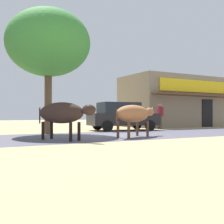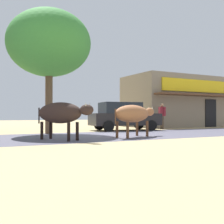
{
  "view_description": "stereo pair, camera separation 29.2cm",
  "coord_description": "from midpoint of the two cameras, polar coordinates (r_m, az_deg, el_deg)",
  "views": [
    {
      "loc": [
        -6.02,
        -11.09,
        0.9
      ],
      "look_at": [
        0.26,
        0.21,
        1.04
      ],
      "focal_mm": 45.85,
      "sensor_mm": 36.0,
      "label": 1
    },
    {
      "loc": [
        -5.76,
        -11.23,
        0.9
      ],
      "look_at": [
        0.26,
        0.21,
        1.04
      ],
      "focal_mm": 45.85,
      "sensor_mm": 36.0,
      "label": 2
    }
  ],
  "objects": [
    {
      "name": "ground",
      "position": [
        12.65,
        0.06,
        -4.7
      ],
      "size": [
        80.0,
        80.0,
        0.0
      ],
      "primitive_type": "plane",
      "color": "tan"
    },
    {
      "name": "roadside_tree",
      "position": [
        14.58,
        -11.87,
        13.2
      ],
      "size": [
        4.06,
        4.06,
        6.02
      ],
      "color": "brown",
      "rests_on": "ground"
    },
    {
      "name": "parked_hatchback_car",
      "position": [
        16.85,
        2.78,
        -0.82
      ],
      "size": [
        4.25,
        2.32,
        1.64
      ],
      "color": "black",
      "rests_on": "ground"
    },
    {
      "name": "pedestrian_by_shop",
      "position": [
        18.67,
        10.41,
        -0.4
      ],
      "size": [
        0.44,
        0.61,
        1.65
      ],
      "color": "brown",
      "rests_on": "ground"
    },
    {
      "name": "cow_far_dark",
      "position": [
        11.76,
        5.01,
        -0.4
      ],
      "size": [
        2.67,
        1.52,
        1.31
      ],
      "color": "#9D623D",
      "rests_on": "ground"
    },
    {
      "name": "storefront_right_club",
      "position": [
        23.65,
        13.28,
        1.97
      ],
      "size": [
        8.18,
        5.29,
        3.92
      ],
      "color": "gray",
      "rests_on": "ground"
    },
    {
      "name": "asphalt_road",
      "position": [
        12.65,
        0.06,
        -4.69
      ],
      "size": [
        72.0,
        5.39,
        0.0
      ],
      "primitive_type": "cube",
      "color": "#504E5D",
      "rests_on": "ground"
    },
    {
      "name": "cow_near_brown",
      "position": [
        10.41,
        -9.44,
        -0.24
      ],
      "size": [
        1.58,
        2.56,
        1.36
      ],
      "color": "#31231E",
      "rests_on": "ground"
    }
  ]
}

